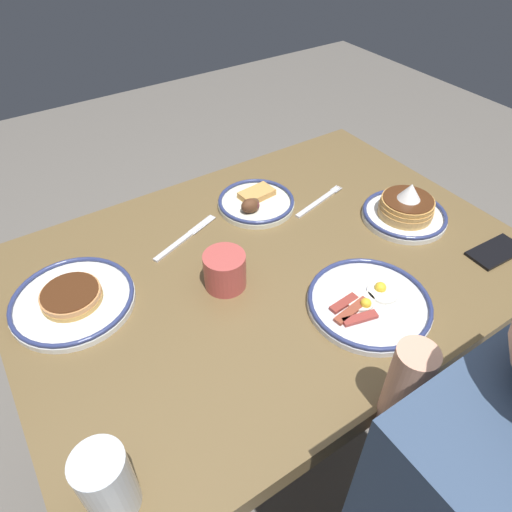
{
  "coord_description": "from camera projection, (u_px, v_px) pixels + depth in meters",
  "views": [
    {
      "loc": [
        0.48,
        0.67,
        1.52
      ],
      "look_at": [
        0.04,
        -0.01,
        0.79
      ],
      "focal_mm": 32.36,
      "sensor_mm": 36.0,
      "label": 1
    }
  ],
  "objects": [
    {
      "name": "plate_center_pancakes",
      "position": [
        405.0,
        210.0,
        1.22
      ],
      "size": [
        0.22,
        0.22,
        0.11
      ],
      "color": "white",
      "rests_on": "dining_table"
    },
    {
      "name": "cell_phone",
      "position": [
        496.0,
        252.0,
        1.14
      ],
      "size": [
        0.15,
        0.08,
        0.01
      ],
      "primitive_type": "cube",
      "rotation": [
        0.0,
        0.0,
        -0.04
      ],
      "color": "black",
      "rests_on": "dining_table"
    },
    {
      "name": "ground_plane",
      "position": [
        266.0,
        419.0,
        1.62
      ],
      "size": [
        6.0,
        6.0,
        0.0
      ],
      "primitive_type": "plane",
      "color": "#6A655D"
    },
    {
      "name": "drinking_glass",
      "position": [
        108.0,
        485.0,
        0.67
      ],
      "size": [
        0.08,
        0.08,
        0.14
      ],
      "color": "silver",
      "rests_on": "dining_table"
    },
    {
      "name": "butter_knife",
      "position": [
        186.0,
        237.0,
        1.18
      ],
      "size": [
        0.21,
        0.09,
        0.01
      ],
      "color": "silver",
      "rests_on": "dining_table"
    },
    {
      "name": "fork_near",
      "position": [
        319.0,
        201.0,
        1.3
      ],
      "size": [
        0.19,
        0.06,
        0.01
      ],
      "color": "silver",
      "rests_on": "dining_table"
    },
    {
      "name": "plate_far_companion",
      "position": [
        256.0,
        202.0,
        1.27
      ],
      "size": [
        0.21,
        0.21,
        0.05
      ],
      "color": "silver",
      "rests_on": "dining_table"
    },
    {
      "name": "coffee_mug",
      "position": [
        225.0,
        269.0,
        1.03
      ],
      "size": [
        0.1,
        0.12,
        0.09
      ],
      "color": "#BF4C47",
      "rests_on": "dining_table"
    },
    {
      "name": "plate_far_side",
      "position": [
        369.0,
        303.0,
        1.0
      ],
      "size": [
        0.27,
        0.27,
        0.04
      ],
      "color": "white",
      "rests_on": "dining_table"
    },
    {
      "name": "dining_table",
      "position": [
        270.0,
        291.0,
        1.19
      ],
      "size": [
        1.21,
        0.86,
        0.76
      ],
      "color": "brown",
      "rests_on": "ground_plane"
    },
    {
      "name": "plate_near_main",
      "position": [
        73.0,
        300.0,
        1.0
      ],
      "size": [
        0.27,
        0.27,
        0.04
      ],
      "color": "white",
      "rests_on": "dining_table"
    }
  ]
}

